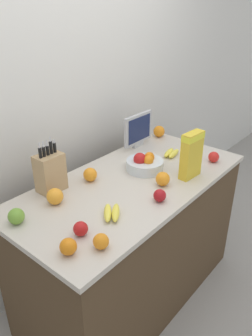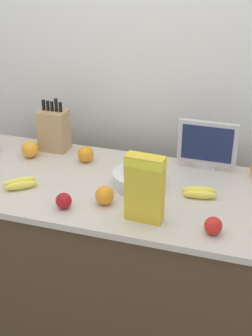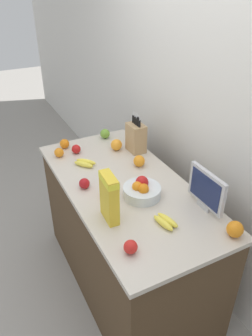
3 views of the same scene
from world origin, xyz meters
TOP-DOWN VIEW (x-y plane):
  - ground_plane at (0.00, 0.00)m, footprint 14.00×14.00m
  - wall_back at (0.00, 0.59)m, footprint 9.00×0.06m
  - counter at (0.00, 0.00)m, footprint 1.56×0.75m
  - knife_block at (-0.38, 0.28)m, footprint 0.15×0.11m
  - small_monitor at (0.44, 0.30)m, footprint 0.29×0.03m
  - cereal_box at (0.27, -0.24)m, footprint 0.16×0.07m
  - fruit_bowl at (0.16, 0.03)m, footprint 0.24×0.24m
  - banana_bunch_left at (-0.35, -0.15)m, footprint 0.17×0.16m
  - banana_bunch_right at (0.45, 0.02)m, footprint 0.16×0.11m
  - apple_near_bananas at (-0.55, -0.14)m, footprint 0.07×0.07m
  - apple_front at (-0.08, -0.26)m, footprint 0.07×0.07m
  - apple_rightmost at (0.55, -0.25)m, footprint 0.07×0.07m
  - apple_middle at (-0.69, 0.16)m, footprint 0.08×0.08m
  - orange_by_cereal at (-0.16, 0.19)m, footprint 0.08×0.08m
  - orange_front_left at (0.70, 0.29)m, footprint 0.09×0.09m
  - orange_front_center at (0.07, -0.17)m, footprint 0.08×0.08m
  - orange_near_bowl at (-0.67, -0.20)m, footprint 0.08×0.08m
  - orange_front_right at (-0.56, -0.28)m, footprint 0.07×0.07m
  - orange_back_center at (-0.46, 0.16)m, footprint 0.09×0.09m

SIDE VIEW (x-z plane):
  - ground_plane at x=0.00m, z-range 0.00..0.00m
  - counter at x=0.00m, z-range 0.00..0.93m
  - banana_bunch_left at x=-0.35m, z-range 0.93..0.96m
  - banana_bunch_right at x=0.45m, z-range 0.93..0.96m
  - apple_near_bananas at x=-0.55m, z-range 0.93..0.99m
  - apple_front at x=-0.08m, z-range 0.93..1.00m
  - orange_front_right at x=-0.56m, z-range 0.93..1.00m
  - apple_rightmost at x=0.55m, z-range 0.93..1.00m
  - orange_near_bowl at x=-0.67m, z-range 0.93..1.00m
  - apple_middle at x=-0.69m, z-range 0.93..1.01m
  - orange_by_cereal at x=-0.16m, z-range 0.93..1.01m
  - orange_front_center at x=0.07m, z-range 0.93..1.01m
  - fruit_bowl at x=0.16m, z-range 0.91..1.03m
  - orange_back_center at x=-0.46m, z-range 0.93..1.01m
  - orange_front_left at x=0.70m, z-range 0.93..1.02m
  - knife_block at x=-0.38m, z-range 0.88..1.20m
  - small_monitor at x=0.44m, z-range 0.93..1.18m
  - cereal_box at x=0.27m, z-range 0.94..1.23m
  - wall_back at x=0.00m, z-range 0.00..2.60m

